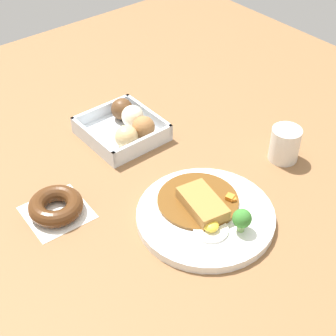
# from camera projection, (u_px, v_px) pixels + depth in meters

# --- Properties ---
(ground_plane) EXTENTS (1.60, 1.60, 0.00)m
(ground_plane) POSITION_uv_depth(u_px,v_px,m) (162.00, 179.00, 1.10)
(ground_plane) COLOR brown
(curry_plate) EXTENTS (0.27, 0.27, 0.07)m
(curry_plate) POSITION_uv_depth(u_px,v_px,m) (206.00, 214.00, 1.00)
(curry_plate) COLOR white
(curry_plate) RESTS_ON ground_plane
(donut_box) EXTENTS (0.18, 0.17, 0.07)m
(donut_box) POSITION_uv_depth(u_px,v_px,m) (126.00, 127.00, 1.20)
(donut_box) COLOR silver
(donut_box) RESTS_ON ground_plane
(chocolate_ring_donut) EXTENTS (0.13, 0.13, 0.04)m
(chocolate_ring_donut) POSITION_uv_depth(u_px,v_px,m) (56.00, 206.00, 1.01)
(chocolate_ring_donut) COLOR white
(chocolate_ring_donut) RESTS_ON ground_plane
(coffee_mug) EXTENTS (0.07, 0.07, 0.08)m
(coffee_mug) POSITION_uv_depth(u_px,v_px,m) (285.00, 144.00, 1.13)
(coffee_mug) COLOR silver
(coffee_mug) RESTS_ON ground_plane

